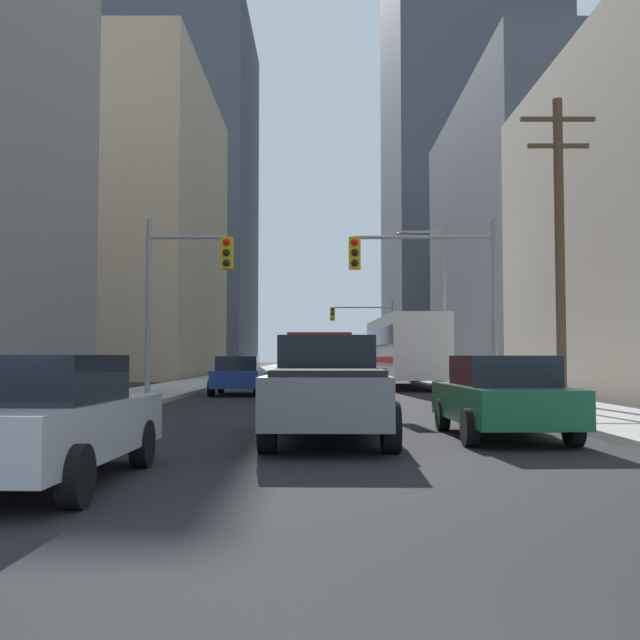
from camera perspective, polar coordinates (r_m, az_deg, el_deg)
sidewalk_left at (r=52.78m, az=-7.25°, el=-4.42°), size 3.19×160.00×0.15m
sidewalk_right at (r=52.79m, az=7.22°, el=-4.42°), size 3.19×160.00×0.15m
city_bus at (r=36.17m, az=6.49°, el=-2.20°), size 2.89×11.58×3.40m
pickup_truck_grey at (r=13.27m, az=0.54°, el=-5.35°), size 2.20×5.45×1.90m
cargo_van_red at (r=25.00m, az=-0.15°, el=-3.39°), size 2.16×5.23×2.26m
sedan_silver at (r=9.18m, az=-21.16°, el=-7.25°), size 1.95×4.26×1.52m
sedan_green at (r=13.90m, az=13.98°, el=-5.82°), size 1.95×4.26×1.52m
sedan_blue at (r=28.97m, az=-6.51°, el=-4.32°), size 1.95×4.24×1.52m
traffic_signal_near_left at (r=24.09m, az=-10.65°, el=3.10°), size 2.83×0.44×6.00m
traffic_signal_near_right at (r=23.96m, az=8.56°, el=3.34°), size 4.84×0.44×6.00m
traffic_signal_far_right at (r=57.41m, az=3.44°, el=-0.30°), size 4.98×0.44×6.00m
utility_pole_right at (r=22.46m, az=18.20°, el=5.74°), size 2.20×0.28×9.10m
street_lamp_right at (r=34.03m, az=9.11°, el=2.25°), size 2.32×0.32×7.50m
building_left_mid_office at (r=57.16m, az=-16.50°, el=6.82°), size 15.28×22.38×22.07m
building_left_far_tower at (r=99.32m, az=-10.61°, el=9.65°), size 17.37×25.36×45.99m
building_right_mid_block at (r=55.97m, az=23.78°, el=5.83°), size 25.64×26.09×19.52m
building_right_far_highrise at (r=95.13m, az=11.28°, el=12.90°), size 19.10×25.96×54.63m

